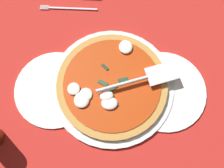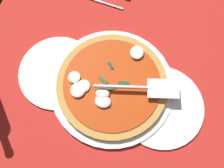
{
  "view_description": "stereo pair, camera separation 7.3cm",
  "coord_description": "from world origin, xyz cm",
  "px_view_note": "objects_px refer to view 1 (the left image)",
  "views": [
    {
      "loc": [
        -2.09,
        -24.52,
        71.87
      ],
      "look_at": [
        -1.17,
        -1.44,
        2.49
      ],
      "focal_mm": 38.53,
      "sensor_mm": 36.0,
      "label": 1
    },
    {
      "loc": [
        5.17,
        -23.65,
        71.87
      ],
      "look_at": [
        -1.17,
        -1.44,
        2.49
      ],
      "focal_mm": 38.53,
      "sensor_mm": 36.0,
      "label": 2
    }
  ],
  "objects_px": {
    "dinner_plate_left": "(55,89)",
    "dinner_plate_right": "(164,91)",
    "pizza": "(111,84)",
    "place_setting_far": "(74,3)",
    "pizza_server": "(143,78)"
  },
  "relations": [
    {
      "from": "dinner_plate_left",
      "to": "dinner_plate_right",
      "type": "bearing_deg",
      "value": -3.12
    },
    {
      "from": "dinner_plate_left",
      "to": "dinner_plate_right",
      "type": "xyz_separation_m",
      "value": [
        0.34,
        -0.02,
        0.0
      ]
    },
    {
      "from": "pizza",
      "to": "place_setting_far",
      "type": "distance_m",
      "value": 0.34
    },
    {
      "from": "dinner_plate_left",
      "to": "place_setting_far",
      "type": "bearing_deg",
      "value": 79.85
    },
    {
      "from": "pizza_server",
      "to": "dinner_plate_right",
      "type": "bearing_deg",
      "value": -35.35
    },
    {
      "from": "dinner_plate_right",
      "to": "pizza_server",
      "type": "bearing_deg",
      "value": 158.55
    },
    {
      "from": "place_setting_far",
      "to": "pizza_server",
      "type": "bearing_deg",
      "value": 129.39
    },
    {
      "from": "dinner_plate_left",
      "to": "pizza_server",
      "type": "relative_size",
      "value": 0.98
    },
    {
      "from": "dinner_plate_right",
      "to": "pizza",
      "type": "bearing_deg",
      "value": 172.74
    },
    {
      "from": "pizza",
      "to": "dinner_plate_left",
      "type": "bearing_deg",
      "value": -179.24
    },
    {
      "from": "dinner_plate_left",
      "to": "place_setting_far",
      "type": "xyz_separation_m",
      "value": [
        0.06,
        0.32,
        -0.0
      ]
    },
    {
      "from": "place_setting_far",
      "to": "pizza",
      "type": "bearing_deg",
      "value": 115.5
    },
    {
      "from": "dinner_plate_left",
      "to": "pizza",
      "type": "relative_size",
      "value": 0.73
    },
    {
      "from": "pizza",
      "to": "pizza_server",
      "type": "distance_m",
      "value": 0.1
    },
    {
      "from": "dinner_plate_left",
      "to": "place_setting_far",
      "type": "relative_size",
      "value": 1.11
    }
  ]
}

